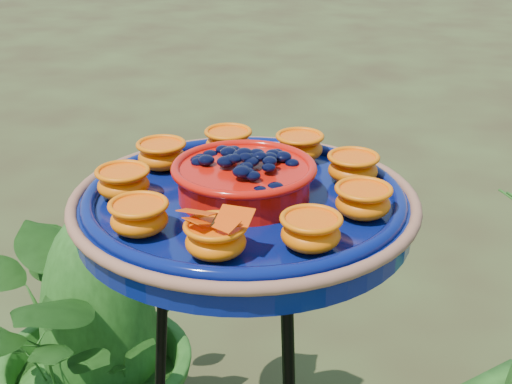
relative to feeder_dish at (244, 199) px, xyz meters
The scene contains 2 objects.
feeder_dish is the anchor object (origin of this frame).
shrub_back_left 0.88m from the feeder_dish, 137.94° to the left, with size 0.73×0.64×0.81m, color #1D4712.
Camera 1 is at (0.17, -0.83, 1.43)m, focal length 50.00 mm.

